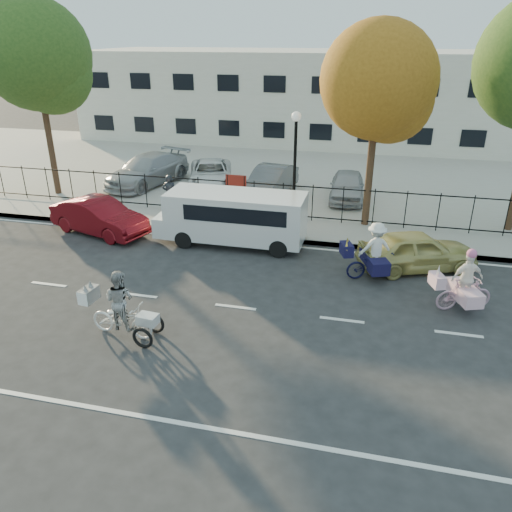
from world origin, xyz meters
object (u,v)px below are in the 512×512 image
(pedestrian, at_px, (170,194))
(lot_car_c, at_px, (270,182))
(white_van, at_px, (233,216))
(lot_car_d, at_px, (347,186))
(zebra_trike, at_px, (121,311))
(bull_bike, at_px, (374,256))
(lot_car_a, at_px, (148,170))
(gold_sedan, at_px, (417,251))
(unicorn_bike, at_px, (464,288))
(lamppost, at_px, (295,149))
(red_sedan, at_px, (99,217))
(lot_car_b, at_px, (211,174))

(pedestrian, height_order, lot_car_c, pedestrian)
(white_van, distance_m, lot_car_d, 6.97)
(zebra_trike, bearing_deg, lot_car_c, -0.32)
(bull_bike, bearing_deg, lot_car_a, 35.04)
(white_van, distance_m, gold_sedan, 6.45)
(unicorn_bike, bearing_deg, pedestrian, 43.64)
(lamppost, height_order, pedestrian, lamppost)
(bull_bike, relative_size, lot_car_a, 0.41)
(lot_car_a, bearing_deg, pedestrian, -38.13)
(red_sedan, xyz_separation_m, pedestrian, (1.88, 2.50, 0.30))
(lamppost, xyz_separation_m, lot_car_b, (-4.81, 4.19, -2.34))
(red_sedan, height_order, gold_sedan, red_sedan)
(unicorn_bike, relative_size, pedestrian, 1.13)
(lamppost, bearing_deg, lot_car_a, 154.68)
(red_sedan, relative_size, lot_car_b, 0.91)
(lot_car_c, bearing_deg, lamppost, -54.06)
(gold_sedan, bearing_deg, bull_bike, 105.27)
(red_sedan, xyz_separation_m, lot_car_c, (5.46, 5.80, 0.16))
(unicorn_bike, xyz_separation_m, bull_bike, (-2.48, 1.43, 0.06))
(unicorn_bike, bearing_deg, lot_car_b, 27.60)
(white_van, bearing_deg, pedestrian, 146.30)
(bull_bike, relative_size, pedestrian, 1.25)
(lot_car_c, relative_size, lot_car_d, 1.11)
(red_sedan, height_order, lot_car_a, lot_car_a)
(zebra_trike, xyz_separation_m, white_van, (1.11, 6.53, 0.36))
(lot_car_a, distance_m, lot_car_b, 3.19)
(bull_bike, height_order, pedestrian, bull_bike)
(red_sedan, xyz_separation_m, lot_car_d, (8.97, 6.11, 0.11))
(unicorn_bike, distance_m, white_van, 8.15)
(lot_car_d, bearing_deg, lot_car_b, 172.78)
(lamppost, xyz_separation_m, gold_sedan, (4.59, -3.00, -2.46))
(lot_car_a, distance_m, lot_car_c, 6.35)
(red_sedan, height_order, lot_car_b, lot_car_b)
(lamppost, distance_m, pedestrian, 5.65)
(red_sedan, bearing_deg, lot_car_c, -25.76)
(unicorn_bike, bearing_deg, lamppost, 26.44)
(lamppost, height_order, lot_car_c, lamppost)
(lot_car_c, height_order, lot_car_d, lot_car_c)
(white_van, relative_size, lot_car_a, 1.08)
(pedestrian, height_order, lot_car_d, pedestrian)
(red_sedan, relative_size, lot_car_a, 0.81)
(lot_car_a, xyz_separation_m, lot_car_b, (3.16, 0.41, -0.11))
(unicorn_bike, height_order, lot_car_c, unicorn_bike)
(lamppost, distance_m, lot_car_c, 4.34)
(gold_sedan, bearing_deg, red_sedan, 66.61)
(lamppost, xyz_separation_m, pedestrian, (-5.23, 0.00, -2.14))
(bull_bike, height_order, white_van, white_van)
(zebra_trike, relative_size, lot_car_c, 0.52)
(pedestrian, bearing_deg, lot_car_b, -110.28)
(bull_bike, bearing_deg, zebra_trike, 108.00)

